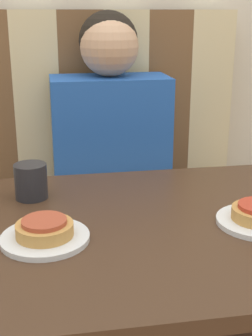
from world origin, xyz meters
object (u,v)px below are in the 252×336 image
(pizza_left, at_px, (45,228))
(person, at_px, (110,120))
(drinking_cup, at_px, (31,181))
(plate_left, at_px, (45,238))

(pizza_left, bearing_deg, person, 71.50)
(person, distance_m, pizza_left, 0.76)
(person, xyz_separation_m, pizza_left, (-0.24, -0.71, -0.06))
(drinking_cup, bearing_deg, person, 59.79)
(plate_left, xyz_separation_m, pizza_left, (-0.00, 0.00, 0.02))
(person, relative_size, pizza_left, 5.94)
(person, height_order, drinking_cup, person)
(pizza_left, bearing_deg, drinking_cup, 97.31)
(plate_left, bearing_deg, person, 71.50)
(plate_left, height_order, pizza_left, pizza_left)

